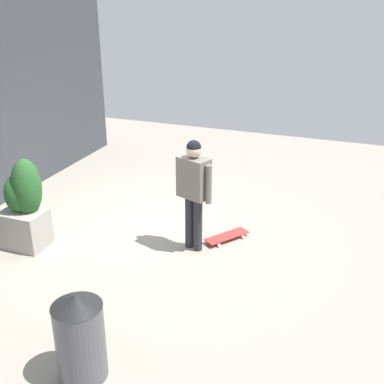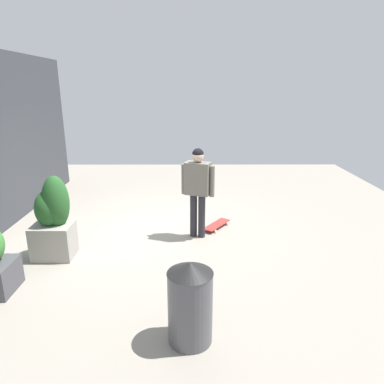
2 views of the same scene
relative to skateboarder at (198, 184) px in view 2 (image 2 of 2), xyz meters
The scene contains 5 objects.
ground_plane 1.40m from the skateboarder, 70.88° to the left, with size 12.00×12.00×0.00m, color gray.
skateboarder is the anchor object (origin of this frame).
skateboard 1.12m from the skateboarder, 43.61° to the right, with size 0.72×0.60×0.08m.
planter_box_left 2.52m from the skateboarder, 108.22° to the left, with size 0.58×0.64×1.37m.
trash_bin 2.86m from the skateboarder, behind, with size 0.50×0.50×0.96m.
Camera 2 is at (-6.36, -0.77, 2.71)m, focal length 32.48 mm.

